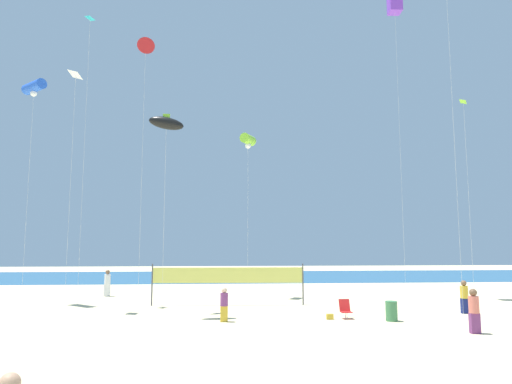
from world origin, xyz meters
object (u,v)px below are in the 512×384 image
beachgoer_white_shirt (107,282)px  volleyball_net (228,277)px  folding_beach_chair (345,308)px  kite_violet_box (395,4)px  kite_red_delta (146,48)px  beachgoer_mustard_shirt (464,296)px  kite_cyan_diamond (90,27)px  kite_white_diamond (76,76)px  kite_blue_tube (34,87)px  kite_lime_tube (248,140)px  trash_barrel (391,311)px  kite_black_inflatable (166,123)px  beachgoer_plum_shirt (224,303)px  beach_handbag (330,317)px  beachgoer_coral_shirt (474,309)px  kite_lime_diamond (464,111)px

beachgoer_white_shirt → volleyball_net: (8.23, -5.22, 0.69)m
folding_beach_chair → kite_violet_box: bearing=34.3°
kite_red_delta → beachgoer_white_shirt: bearing=115.6°
beachgoer_mustard_shirt → kite_red_delta: size_ratio=0.11×
kite_cyan_diamond → kite_white_diamond: (0.13, -2.48, -4.17)m
kite_blue_tube → kite_lime_tube: size_ratio=1.23×
kite_cyan_diamond → beachgoer_mustard_shirt: bearing=-13.1°
trash_barrel → folding_beach_chair: bearing=154.4°
trash_barrel → kite_blue_tube: kite_blue_tube is taller
trash_barrel → kite_black_inflatable: 14.38m
beachgoer_mustard_shirt → volleyball_net: volleyball_net is taller
folding_beach_chair → kite_lime_tube: kite_lime_tube is taller
kite_blue_tube → kite_cyan_diamond: bearing=-12.0°
beachgoer_plum_shirt → trash_barrel: beachgoer_plum_shirt is taller
beachgoer_mustard_shirt → kite_blue_tube: bearing=39.2°
beachgoer_mustard_shirt → folding_beach_chair: size_ratio=1.89×
beachgoer_plum_shirt → kite_violet_box: bearing=130.0°
beachgoer_mustard_shirt → kite_lime_tube: 16.67m
beachgoer_plum_shirt → beach_handbag: bearing=97.4°
kite_violet_box → beachgoer_coral_shirt: bearing=-100.4°
beachgoer_white_shirt → kite_lime_tube: bearing=-167.4°
beach_handbag → kite_white_diamond: bearing=164.6°
beachgoer_white_shirt → folding_beach_chair: 17.26m
kite_blue_tube → beachgoer_mustard_shirt: bearing=-12.9°
beachgoer_coral_shirt → kite_white_diamond: kite_white_diamond is taller
beach_handbag → kite_lime_tube: bearing=109.8°
kite_lime_diamond → kite_violet_box: 10.77m
kite_violet_box → trash_barrel: bearing=-116.1°
kite_cyan_diamond → kite_blue_tube: bearing=168.0°
volleyball_net → kite_red_delta: bearing=-159.6°
kite_red_delta → kite_blue_tube: bearing=156.1°
kite_lime_tube → beachgoer_coral_shirt: bearing=-57.7°
folding_beach_chair → kite_lime_tube: bearing=97.0°
beachgoer_plum_shirt → kite_cyan_diamond: bearing=-122.5°
kite_black_inflatable → kite_blue_tube: size_ratio=0.74×
trash_barrel → beach_handbag: trash_barrel is taller
beach_handbag → kite_lime_tube: 14.58m
beach_handbag → folding_beach_chair: bearing=17.8°
beachgoer_mustard_shirt → kite_cyan_diamond: 26.94m
beach_handbag → kite_cyan_diamond: kite_cyan_diamond is taller
folding_beach_chair → kite_white_diamond: (-14.24, 3.44, 12.52)m
folding_beach_chair → kite_cyan_diamond: kite_cyan_diamond is taller
kite_cyan_diamond → kite_white_diamond: 4.86m
kite_black_inflatable → kite_cyan_diamond: bearing=139.3°
kite_blue_tube → beachgoer_white_shirt: bearing=42.2°
kite_cyan_diamond → kite_lime_tube: size_ratio=1.60×
folding_beach_chair → kite_violet_box: (6.38, 8.17, 20.39)m
kite_red_delta → kite_lime_tube: size_ratio=1.37×
beachgoer_white_shirt → beach_handbag: (12.96, -10.64, -0.83)m
beachgoer_mustard_shirt → kite_black_inflatable: size_ratio=0.16×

